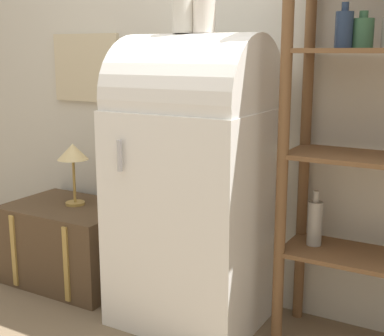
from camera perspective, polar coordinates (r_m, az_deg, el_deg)
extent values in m
cube|color=beige|center=(2.80, 3.68, 12.97)|extent=(7.00, 0.05, 2.70)
cube|color=#C6B793|center=(3.27, -11.23, 10.43)|extent=(0.48, 0.02, 0.39)
cube|color=white|center=(2.62, 0.18, -5.19)|extent=(0.69, 0.62, 1.05)
cylinder|color=white|center=(2.51, 0.19, 7.51)|extent=(0.67, 0.58, 0.58)
cylinder|color=#B7B7BC|center=(2.38, -7.73, 1.31)|extent=(0.02, 0.02, 0.14)
cube|color=brown|center=(3.21, -12.72, -7.83)|extent=(0.71, 0.50, 0.46)
cube|color=#AD8942|center=(3.18, -18.49, -8.38)|extent=(0.03, 0.01, 0.41)
cube|color=#AD8942|center=(2.91, -13.28, -9.99)|extent=(0.03, 0.01, 0.41)
cylinder|color=brown|center=(2.32, 9.67, 1.45)|extent=(0.05, 0.05, 1.77)
cylinder|color=brown|center=(2.59, 11.97, 2.51)|extent=(0.05, 0.05, 1.77)
cube|color=brown|center=(2.50, 17.19, -8.98)|extent=(0.64, 0.33, 0.02)
cube|color=brown|center=(2.38, 17.87, 1.05)|extent=(0.64, 0.33, 0.02)
cube|color=brown|center=(2.34, 18.59, 11.78)|extent=(0.64, 0.33, 0.02)
cylinder|color=#9E998E|center=(2.52, 12.96, -5.78)|extent=(0.07, 0.07, 0.21)
cylinder|color=#9E998E|center=(2.49, 13.10, -2.97)|extent=(0.03, 0.03, 0.05)
cylinder|color=#23334C|center=(2.31, 15.90, 13.99)|extent=(0.07, 0.07, 0.14)
cylinder|color=#23334C|center=(2.32, 16.04, 16.21)|extent=(0.03, 0.03, 0.04)
cylinder|color=#335B3D|center=(2.34, 17.74, 13.53)|extent=(0.09, 0.09, 0.12)
cylinder|color=#335B3D|center=(2.34, 17.86, 15.32)|extent=(0.04, 0.04, 0.03)
cylinder|color=beige|center=(2.52, -0.92, 15.95)|extent=(0.10, 0.10, 0.16)
cylinder|color=silver|center=(2.50, 1.32, 16.00)|extent=(0.10, 0.10, 0.16)
cylinder|color=#AD8942|center=(3.14, -12.35, -3.69)|extent=(0.11, 0.11, 0.02)
cylinder|color=#AD8942|center=(3.11, -12.46, -1.35)|extent=(0.02, 0.02, 0.25)
cone|color=#DBC184|center=(3.08, -12.61, 1.71)|extent=(0.18, 0.18, 0.09)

